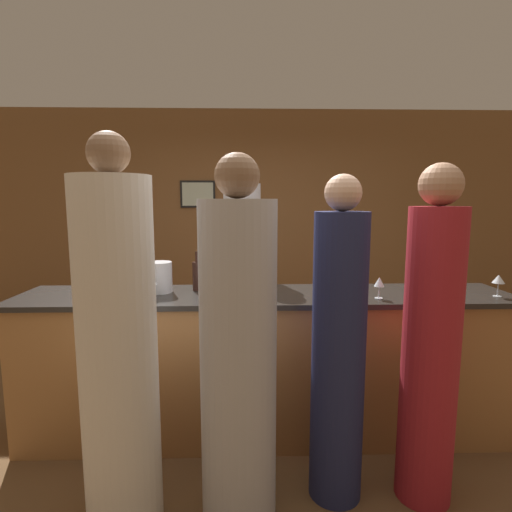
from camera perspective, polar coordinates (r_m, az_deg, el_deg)
ground_plane at (r=3.17m, az=1.39°, el=-23.81°), size 14.00×14.00×0.00m
back_wall at (r=5.18m, az=-0.02°, el=4.95°), size 8.00×0.08×2.80m
bar_counter at (r=2.93m, az=1.43°, el=-15.19°), size 3.40×0.63×1.03m
bartender at (r=3.47m, az=-1.96°, el=-3.86°), size 0.31×0.31×2.03m
guest_0 at (r=2.29m, az=11.69°, el=-13.16°), size 0.29×0.29×1.81m
guest_1 at (r=2.41m, az=23.68°, el=-11.76°), size 0.30×0.30×1.86m
guest_2 at (r=2.15m, az=-19.09°, el=-12.75°), size 0.38×0.38×1.99m
guest_3 at (r=2.11m, az=-2.55°, el=-14.10°), size 0.39×0.39×1.90m
wine_bottle_0 at (r=2.88m, az=-8.36°, el=-2.74°), size 0.07×0.07×0.28m
ice_bucket at (r=2.88m, az=-13.58°, el=-2.95°), size 0.17×0.17×0.21m
wine_glass_0 at (r=2.68m, az=12.38°, el=-3.14°), size 0.08×0.08×0.17m
wine_glass_1 at (r=2.67m, az=9.06°, el=-3.31°), size 0.06×0.06×0.16m
wine_glass_2 at (r=3.12m, az=31.34°, el=-2.91°), size 0.08×0.08×0.15m
wine_glass_3 at (r=2.86m, az=21.11°, el=-2.98°), size 0.06×0.06×0.16m
wine_glass_4 at (r=2.74m, az=17.20°, el=-3.66°), size 0.07×0.07×0.14m
wine_glass_5 at (r=2.55m, az=-0.95°, el=-3.86°), size 0.08×0.08×0.16m
wine_glass_6 at (r=2.70m, az=-14.67°, el=-3.49°), size 0.07×0.07×0.15m
wine_glass_7 at (r=2.94m, az=21.84°, el=-2.70°), size 0.08×0.08×0.16m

